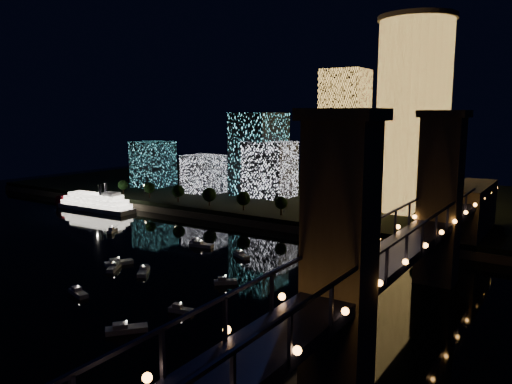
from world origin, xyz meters
TOP-DOWN VIEW (x-y plane):
  - ground at (0.00, 0.00)m, footprint 520.00×520.00m
  - far_bank at (0.00, 160.00)m, footprint 420.00×160.00m
  - seawall at (0.00, 82.00)m, footprint 420.00×6.00m
  - tower_cylindrical at (32.74, 131.35)m, footprint 34.00×34.00m
  - tower_rectangular at (-4.86, 142.50)m, footprint 20.70×20.70m
  - midrise_blocks at (-64.40, 127.75)m, footprint 100.82×37.29m
  - truss_bridge at (65.00, 3.72)m, footprint 13.00×266.00m
  - riverboat at (-109.56, 67.19)m, footprint 49.57×12.41m
  - motorboats at (-4.16, 11.81)m, footprint 117.34×73.50m
  - esplanade_trees at (-30.17, 88.00)m, footprint 165.92×6.85m
  - street_lamps at (-34.00, 94.00)m, footprint 132.70×0.70m

SIDE VIEW (x-z plane):
  - ground at x=0.00m, z-range 0.00..0.00m
  - motorboats at x=-4.16m, z-range -0.58..2.20m
  - seawall at x=0.00m, z-range 0.00..3.00m
  - far_bank at x=0.00m, z-range 0.00..5.00m
  - riverboat at x=-109.56m, z-range -3.61..11.21m
  - street_lamps at x=-34.00m, z-range 6.20..11.85m
  - esplanade_trees at x=-30.17m, z-range 6.01..14.93m
  - truss_bridge at x=65.00m, z-range -8.75..41.25m
  - midrise_blocks at x=-64.40m, z-range 0.16..44.57m
  - tower_rectangular at x=-4.86m, z-range 5.00..70.88m
  - tower_cylindrical at x=32.74m, z-range 5.13..91.29m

